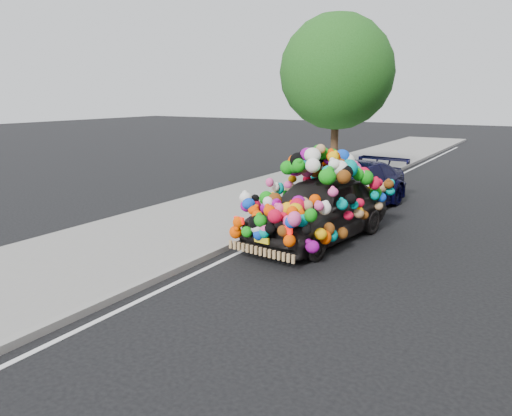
# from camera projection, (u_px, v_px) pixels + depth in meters

# --- Properties ---
(ground) EXTENTS (100.00, 100.00, 0.00)m
(ground) POSITION_uv_depth(u_px,v_px,m) (323.00, 273.00, 9.25)
(ground) COLOR black
(ground) RESTS_ON ground
(sidewalk) EXTENTS (4.00, 60.00, 0.12)m
(sidewalk) POSITION_uv_depth(u_px,v_px,m) (150.00, 236.00, 11.42)
(sidewalk) COLOR gray
(sidewalk) RESTS_ON ground
(kerb) EXTENTS (0.15, 60.00, 0.13)m
(kerb) POSITION_uv_depth(u_px,v_px,m) (220.00, 250.00, 10.42)
(kerb) COLOR gray
(kerb) RESTS_ON ground
(tree_near_sidewalk) EXTENTS (4.20, 4.20, 6.13)m
(tree_near_sidewalk) POSITION_uv_depth(u_px,v_px,m) (337.00, 72.00, 18.18)
(tree_near_sidewalk) COLOR #332114
(tree_near_sidewalk) RESTS_ON ground
(plush_art_car) EXTENTS (2.56, 4.64, 2.09)m
(plush_art_car) POSITION_uv_depth(u_px,v_px,m) (320.00, 193.00, 11.18)
(plush_art_car) COLOR black
(plush_art_car) RESTS_ON ground
(navy_sedan) EXTENTS (2.37, 4.83, 1.35)m
(navy_sedan) POSITION_uv_depth(u_px,v_px,m) (351.00, 187.00, 14.12)
(navy_sedan) COLOR black
(navy_sedan) RESTS_ON ground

